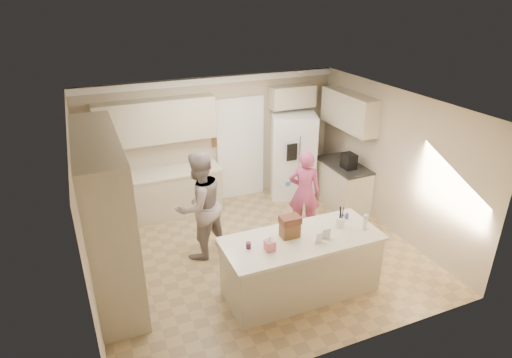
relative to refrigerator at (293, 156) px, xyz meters
name	(u,v)px	position (x,y,z in m)	size (l,w,h in m)	color
floor	(259,255)	(-1.57, -1.84, -0.91)	(5.20, 4.60, 0.02)	tan
ceiling	(259,104)	(-1.57, -1.84, 1.71)	(5.20, 4.60, 0.02)	white
wall_back	(214,141)	(-1.57, 0.47, 0.40)	(5.20, 0.02, 2.60)	#BDAC90
wall_front	(339,266)	(-1.57, -4.15, 0.40)	(5.20, 0.02, 2.60)	#BDAC90
wall_left	(83,217)	(-4.18, -1.84, 0.40)	(0.02, 4.60, 2.60)	#BDAC90
wall_right	(392,162)	(1.04, -1.84, 0.40)	(0.02, 4.60, 2.60)	#BDAC90
crown_back	(212,81)	(-1.57, 0.42, 1.63)	(5.20, 0.08, 0.12)	white
pantry_bank	(106,214)	(-3.87, -1.64, 0.28)	(0.60, 2.60, 2.35)	beige
back_base_cab	(165,195)	(-2.72, 0.16, -0.46)	(2.20, 0.60, 0.88)	beige
back_countertop	(163,174)	(-2.72, 0.15, 0.00)	(2.24, 0.63, 0.04)	beige
back_upper_cab	(156,121)	(-2.72, 0.29, 1.00)	(2.20, 0.35, 0.80)	beige
doorway_opening	(240,149)	(-1.02, 0.44, 0.15)	(0.90, 0.06, 2.10)	black
doorway_casing	(241,150)	(-1.02, 0.41, 0.15)	(1.02, 0.03, 2.22)	white
wall_frame_upper	(215,130)	(-1.55, 0.43, 0.65)	(0.15, 0.02, 0.20)	brown
wall_frame_lower	(216,142)	(-1.55, 0.43, 0.38)	(0.15, 0.02, 0.20)	brown
refrigerator	(293,156)	(0.00, 0.00, 0.00)	(0.90, 0.70, 1.80)	white
fridge_seam	(301,162)	(0.00, -0.35, 0.00)	(0.01, 0.02, 1.78)	gray
fridge_dispenser	(292,152)	(-0.22, -0.37, 0.25)	(0.22, 0.03, 0.35)	black
fridge_handle_l	(299,156)	(-0.05, -0.37, 0.15)	(0.02, 0.02, 0.85)	silver
fridge_handle_r	(304,155)	(0.05, -0.37, 0.15)	(0.02, 0.02, 0.85)	silver
over_fridge_cab	(292,97)	(0.08, 0.29, 1.20)	(0.95, 0.35, 0.45)	beige
right_base_cab	(343,186)	(0.73, -0.84, -0.46)	(0.60, 1.20, 0.88)	beige
right_countertop	(344,165)	(0.72, -0.84, 0.00)	(0.63, 1.24, 0.04)	#2D2B28
right_upper_cab	(349,111)	(0.85, -0.64, 1.05)	(0.35, 1.50, 0.70)	beige
coffee_maker	(349,161)	(0.68, -1.04, 0.17)	(0.22, 0.28, 0.30)	black
island_base	(301,266)	(-1.37, -2.94, -0.46)	(2.20, 0.90, 0.88)	beige
island_top	(302,239)	(-1.37, -2.94, 0.00)	(2.28, 0.96, 0.05)	beige
utensil_crock	(340,222)	(-0.72, -2.89, 0.10)	(0.13, 0.13, 0.15)	white
tissue_box	(270,245)	(-1.92, -3.04, 0.10)	(0.13, 0.13, 0.14)	pink
tissue_plume	(270,238)	(-1.92, -3.04, 0.20)	(0.08, 0.08, 0.08)	white
dollhouse_body	(290,230)	(-1.52, -2.84, 0.14)	(0.26, 0.18, 0.22)	brown
dollhouse_roof	(290,220)	(-1.52, -2.84, 0.30)	(0.28, 0.20, 0.10)	#592D1E
jam_jar	(248,245)	(-2.17, -2.89, 0.07)	(0.07, 0.07, 0.09)	#59263F
greeting_card_a	(319,238)	(-1.22, -3.14, 0.11)	(0.12, 0.01, 0.16)	white
greeting_card_b	(326,234)	(-1.07, -3.09, 0.11)	(0.12, 0.01, 0.16)	silver
water_bottle	(365,222)	(-0.42, -3.09, 0.14)	(0.07, 0.07, 0.24)	silver
shaker_salt	(343,217)	(-0.55, -2.72, 0.07)	(0.05, 0.05, 0.09)	#5250B7
shaker_pepper	(347,216)	(-0.48, -2.72, 0.07)	(0.05, 0.05, 0.09)	#5250B7
teen_boy	(200,206)	(-2.44, -1.43, 0.02)	(0.90, 0.70, 1.85)	gray
teen_girl	(304,192)	(-0.49, -1.40, -0.12)	(0.57, 0.38, 1.57)	#C54857
fridge_magnets	(301,162)	(0.00, -0.36, 0.00)	(0.76, 0.02, 1.44)	tan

